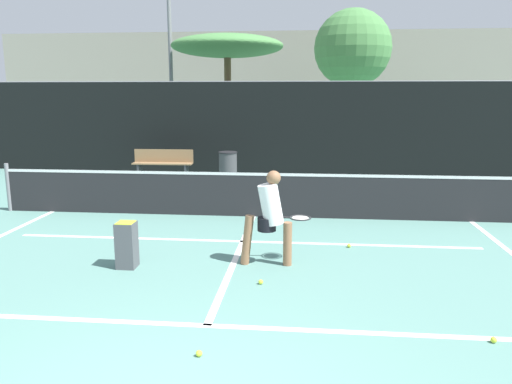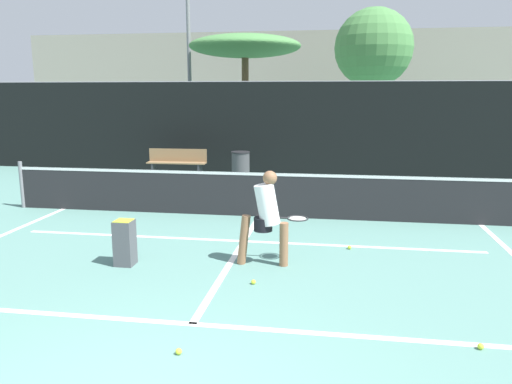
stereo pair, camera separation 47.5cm
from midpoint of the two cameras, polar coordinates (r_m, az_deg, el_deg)
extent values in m
cube|color=white|center=(5.94, -4.94, -14.83)|extent=(11.00, 0.10, 0.01)
cube|color=white|center=(8.94, 0.11, -5.65)|extent=(8.25, 0.10, 0.01)
cube|color=white|center=(8.26, -0.67, -7.10)|extent=(0.10, 5.12, 0.01)
cylinder|color=slate|center=(12.51, -24.22, 0.77)|extent=(0.09, 0.09, 1.07)
cube|color=#232326|center=(10.59, 1.63, -0.32)|extent=(11.00, 0.02, 0.95)
cube|color=white|center=(10.50, 1.65, 2.05)|extent=(11.00, 0.03, 0.06)
cube|color=black|center=(16.29, 4.33, 7.26)|extent=(24.00, 0.06, 2.92)
cylinder|color=slate|center=(16.25, 4.41, 12.48)|extent=(24.00, 0.04, 0.04)
cylinder|color=#8C6042|center=(7.66, 4.99, -5.99)|extent=(0.13, 0.13, 0.68)
cylinder|color=#8C6042|center=(7.70, 0.36, -5.48)|extent=(0.22, 0.14, 0.79)
cylinder|color=black|center=(7.60, 2.61, -3.70)|extent=(0.28, 0.28, 0.21)
cylinder|color=white|center=(7.52, 3.09, -1.44)|extent=(0.41, 0.30, 0.66)
sphere|color=#8C6042|center=(7.43, 3.43, 1.61)|extent=(0.22, 0.22, 0.22)
cylinder|color=#262628|center=(7.79, 4.25, -2.96)|extent=(0.30, 0.03, 0.03)
torus|color=#262628|center=(7.78, 6.53, -3.03)|extent=(0.35, 0.35, 0.02)
cylinder|color=beige|center=(7.78, 6.53, -3.03)|extent=(0.26, 0.26, 0.01)
sphere|color=#D1E033|center=(5.33, -6.19, -17.70)|extent=(0.07, 0.07, 0.07)
sphere|color=#D1E033|center=(7.02, 1.67, -10.25)|extent=(0.07, 0.07, 0.07)
sphere|color=#D1E033|center=(5.98, 26.47, -15.55)|extent=(0.07, 0.07, 0.07)
sphere|color=#D1E033|center=(8.69, 12.19, -6.21)|extent=(0.07, 0.07, 0.07)
cube|color=#4C4C51|center=(7.87, -13.10, -5.70)|extent=(0.28, 0.28, 0.70)
cube|color=#D1E033|center=(7.78, -13.21, -3.37)|extent=(0.25, 0.25, 0.06)
cube|color=olive|center=(15.79, -8.23, 3.32)|extent=(1.86, 0.40, 0.04)
cube|color=olive|center=(15.93, -8.08, 4.16)|extent=(1.86, 0.08, 0.42)
cube|color=#333338|center=(16.04, -10.77, 2.56)|extent=(0.06, 0.32, 0.44)
cube|color=#333338|center=(15.63, -5.59, 2.49)|extent=(0.06, 0.32, 0.44)
cylinder|color=#3F3F42|center=(15.14, -0.87, 2.96)|extent=(0.54, 0.54, 0.81)
cylinder|color=black|center=(15.08, -0.88, 4.56)|extent=(0.57, 0.57, 0.04)
cube|color=#B7B7BC|center=(18.72, 5.05, 4.58)|extent=(1.90, 3.96, 0.84)
cube|color=#1E2328|center=(18.45, 5.04, 6.68)|extent=(1.59, 2.37, 0.56)
cylinder|color=black|center=(19.95, 7.75, 4.59)|extent=(0.18, 0.60, 0.60)
cylinder|color=black|center=(17.44, 7.55, 3.63)|extent=(0.18, 0.60, 0.60)
cylinder|color=slate|center=(21.53, -7.05, 16.74)|extent=(0.16, 0.16, 9.33)
cylinder|color=brown|center=(20.60, -0.56, 9.72)|extent=(0.28, 0.28, 4.06)
ellipsoid|color=#477F42|center=(20.67, -0.57, 16.33)|extent=(4.46, 4.46, 0.90)
cylinder|color=brown|center=(25.36, 13.53, 8.97)|extent=(0.28, 0.28, 3.39)
sphere|color=#477F42|center=(25.43, 13.85, 15.73)|extent=(3.73, 3.73, 3.73)
cube|color=gray|center=(32.02, 6.75, 12.14)|extent=(36.00, 2.40, 6.19)
camera|label=1|loc=(0.24, -88.39, 0.32)|focal=35.00mm
camera|label=2|loc=(0.24, 91.61, -0.32)|focal=35.00mm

